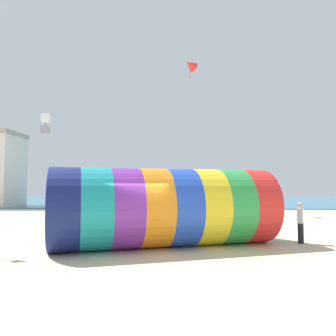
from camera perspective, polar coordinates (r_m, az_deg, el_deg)
ground_plane at (r=12.78m, az=-5.59°, el=-14.00°), size 120.00×120.00×0.00m
sea at (r=54.17m, az=0.90°, el=-5.69°), size 120.00×40.00×0.10m
giant_inflatable_tube at (r=13.22m, az=-0.33°, el=-6.86°), size 9.38×5.81×3.11m
kite_handler at (r=15.06m, az=22.07°, el=-8.75°), size 0.36×0.42×1.72m
kite_white_box at (r=25.96m, az=-20.56°, el=7.17°), size 0.65×0.65×1.61m
kite_red_delta at (r=32.35m, az=3.88°, el=17.49°), size 1.51×1.50×1.89m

